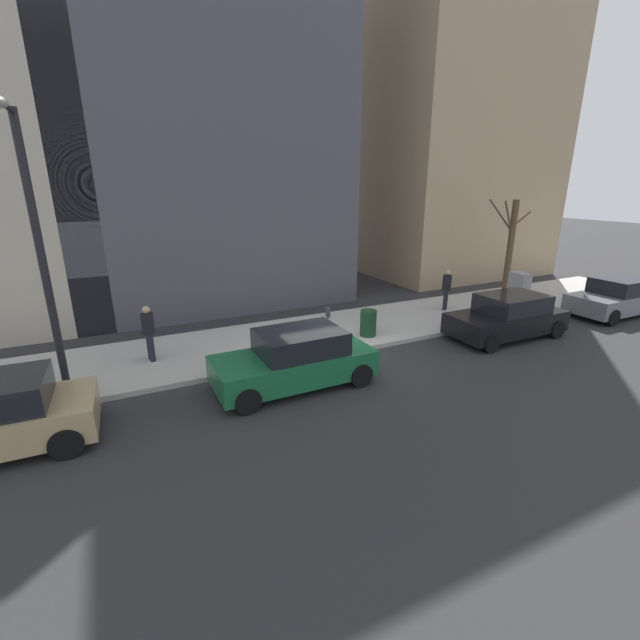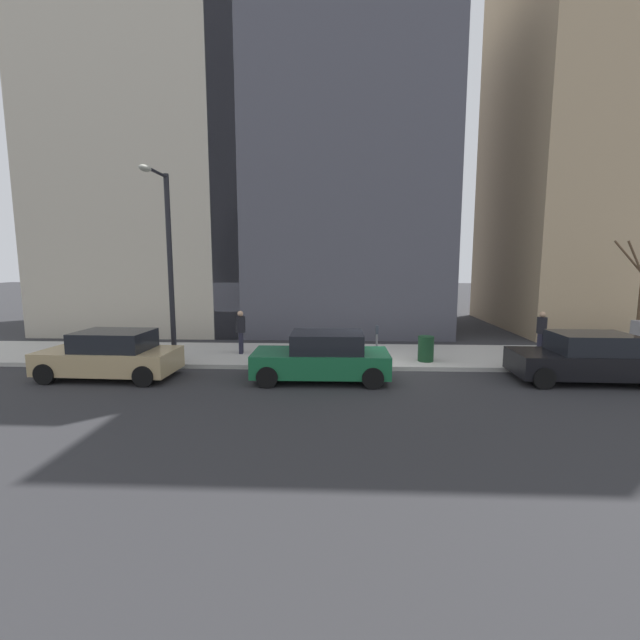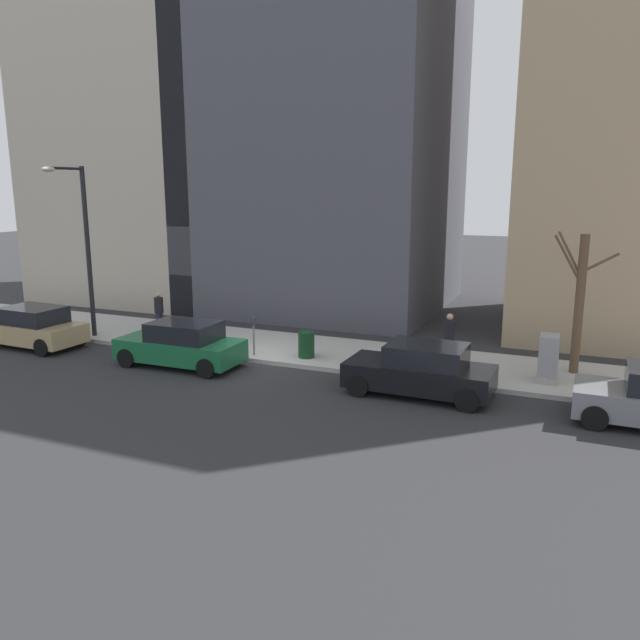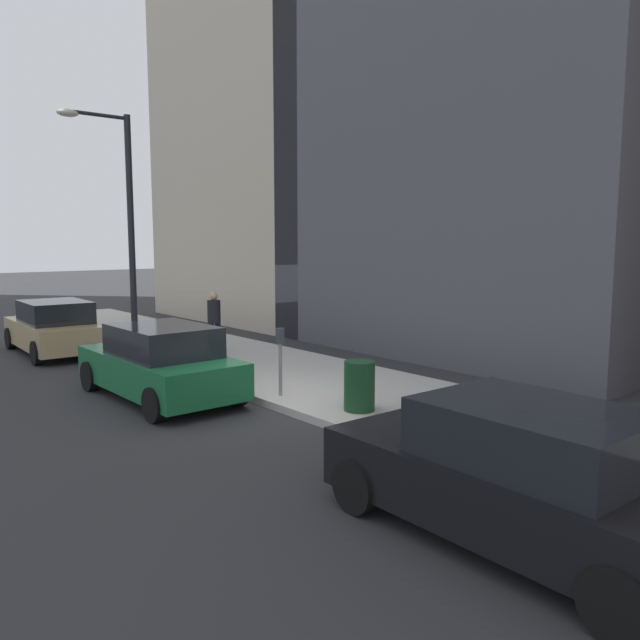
% 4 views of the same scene
% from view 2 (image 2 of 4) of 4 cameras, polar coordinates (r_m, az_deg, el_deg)
% --- Properties ---
extents(ground_plane, '(120.00, 120.00, 0.00)m').
position_cam_2_polar(ground_plane, '(14.77, 7.28, -6.74)').
color(ground_plane, '#2B2B2D').
extents(sidewalk, '(4.00, 36.00, 0.15)m').
position_cam_2_polar(sidewalk, '(16.69, 6.73, -4.76)').
color(sidewalk, '#B2AFA8').
rests_on(sidewalk, ground).
extents(parked_car_black, '(1.97, 4.23, 1.52)m').
position_cam_2_polar(parked_car_black, '(15.54, 31.89, -4.36)').
color(parked_car_black, black).
rests_on(parked_car_black, ground).
extents(parked_car_green, '(1.96, 4.22, 1.52)m').
position_cam_2_polar(parked_car_green, '(13.36, 0.34, -4.99)').
color(parked_car_green, '#196038').
rests_on(parked_car_green, ground).
extents(parked_car_tan, '(2.05, 4.26, 1.52)m').
position_cam_2_polar(parked_car_tan, '(15.16, -26.13, -4.25)').
color(parked_car_tan, tan).
rests_on(parked_car_tan, ground).
extents(parking_meter, '(0.14, 0.10, 1.35)m').
position_cam_2_polar(parking_meter, '(15.01, 7.57, -2.69)').
color(parking_meter, slate).
rests_on(parking_meter, sidewalk).
extents(streetlamp, '(1.97, 0.32, 6.50)m').
position_cam_2_polar(streetlamp, '(15.69, -19.78, 8.53)').
color(streetlamp, black).
rests_on(streetlamp, sidewalk).
extents(trash_bin, '(0.56, 0.56, 0.90)m').
position_cam_2_polar(trash_bin, '(15.77, 13.94, -3.73)').
color(trash_bin, '#14381E').
rests_on(trash_bin, sidewalk).
extents(pedestrian_near_meter, '(0.36, 0.36, 1.66)m').
position_cam_2_polar(pedestrian_near_meter, '(18.38, 27.44, -1.23)').
color(pedestrian_near_meter, '#1E1E2D').
rests_on(pedestrian_near_meter, sidewalk).
extents(pedestrian_midblock, '(0.40, 0.36, 1.66)m').
position_cam_2_polar(pedestrian_midblock, '(16.83, -10.53, -1.24)').
color(pedestrian_midblock, '#1E1E2D').
rests_on(pedestrian_midblock, sidewalk).
extents(office_tower_left, '(10.07, 10.07, 21.27)m').
position_cam_2_polar(office_tower_left, '(29.34, 33.48, 20.26)').
color(office_tower_left, tan).
rests_on(office_tower_left, ground).
extents(office_block_center, '(11.33, 11.33, 17.29)m').
position_cam_2_polar(office_block_center, '(25.89, 2.10, 18.85)').
color(office_block_center, '#4C4C56').
rests_on(office_block_center, ground).
extents(office_tower_right, '(10.55, 10.55, 25.06)m').
position_cam_2_polar(office_tower_right, '(28.33, -20.13, 25.54)').
color(office_tower_right, '#BCB29E').
rests_on(office_tower_right, ground).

